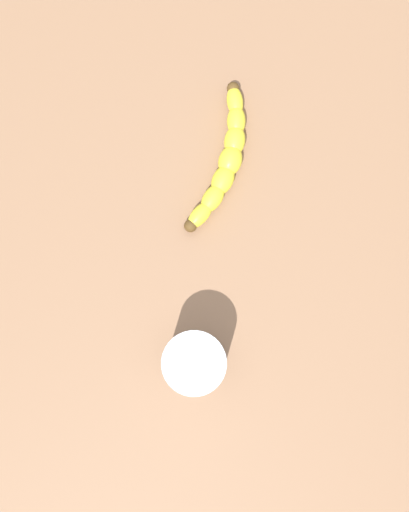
% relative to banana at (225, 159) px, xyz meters
% --- Properties ---
extents(wooden_tabletop, '(1.20, 1.20, 0.03)m').
position_rel_banana_xyz_m(wooden_tabletop, '(-0.04, -0.11, -0.03)').
color(wooden_tabletop, '#886246').
rests_on(wooden_tabletop, ground).
extents(banana, '(0.14, 0.19, 0.03)m').
position_rel_banana_xyz_m(banana, '(0.00, 0.00, 0.00)').
color(banana, yellow).
rests_on(banana, wooden_tabletop).
extents(smoothie_glass, '(0.08, 0.08, 0.10)m').
position_rel_banana_xyz_m(smoothie_glass, '(-0.12, -0.25, 0.03)').
color(smoothie_glass, silver).
rests_on(smoothie_glass, wooden_tabletop).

